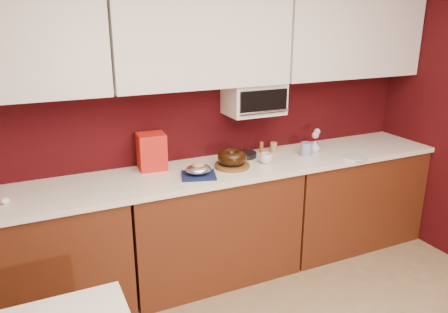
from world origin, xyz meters
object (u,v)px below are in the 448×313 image
coffee_mug (266,157)px  blue_jar (306,149)px  toaster_oven (254,98)px  flower_vase (315,146)px  bundt_cake (232,157)px  pandoro_box (152,151)px  foil_ham_nest (198,169)px

coffee_mug → blue_jar: (0.40, 0.04, 0.01)m
coffee_mug → blue_jar: bearing=5.7°
toaster_oven → flower_vase: toaster_oven is taller
bundt_cake → coffee_mug: 0.28m
coffee_mug → bundt_cake: bearing=174.7°
bundt_cake → blue_jar: bearing=1.2°
toaster_oven → pandoro_box: 0.91m
pandoro_box → flower_vase: 1.37m
toaster_oven → coffee_mug: 0.48m
toaster_oven → blue_jar: toaster_oven is taller
foil_ham_nest → coffee_mug: coffee_mug is taller
blue_jar → bundt_cake: bearing=-178.8°
bundt_cake → blue_jar: bundt_cake is taller
foil_ham_nest → blue_jar: 0.99m
toaster_oven → pandoro_box: size_ratio=1.65×
coffee_mug → flower_vase: (0.52, 0.09, 0.01)m
toaster_oven → flower_vase: (0.52, -0.14, -0.42)m
foil_ham_nest → blue_jar: bearing=5.4°
pandoro_box → flower_vase: bearing=-2.8°
foil_ham_nest → flower_vase: (1.11, 0.14, -0.00)m
bundt_cake → coffee_mug: bundt_cake is taller
foil_ham_nest → bundt_cake: bearing=14.6°
foil_ham_nest → toaster_oven: bearing=25.0°
pandoro_box → flower_vase: (1.36, -0.16, -0.08)m
flower_vase → blue_jar: bearing=-159.1°
bundt_cake → toaster_oven: bearing=34.5°
blue_jar → flower_vase: bearing=20.9°
pandoro_box → blue_jar: 1.26m
bundt_cake → coffee_mug: (0.28, -0.03, -0.03)m
bundt_cake → foil_ham_nest: size_ratio=1.20×
foil_ham_nest → flower_vase: bearing=7.1°
toaster_oven → foil_ham_nest: 0.77m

